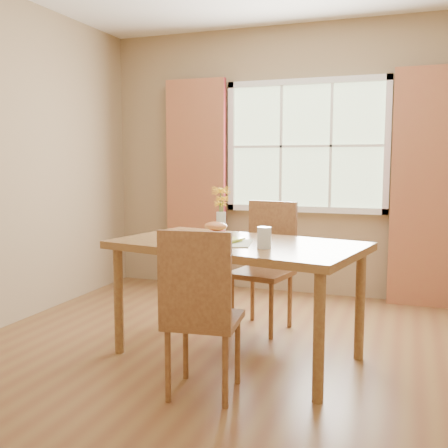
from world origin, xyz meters
TOP-DOWN VIEW (x-y plane):
  - room at (0.00, 0.00)m, footprint 4.24×3.84m
  - window at (0.00, 1.87)m, footprint 1.62×0.06m
  - curtain_left at (-1.15, 1.78)m, footprint 0.65×0.08m
  - curtain_right at (1.15, 1.78)m, footprint 0.65×0.08m
  - dining_table at (-0.10, -0.02)m, footprint 1.80×1.24m
  - chair_near at (-0.09, -0.72)m, footprint 0.45×0.45m
  - chair_far at (-0.08, 0.69)m, footprint 0.50×0.50m
  - placemat at (-0.20, -0.13)m, footprint 0.51×0.41m
  - plate at (-0.20, -0.09)m, footprint 0.31×0.31m
  - croissant_sandwich at (-0.21, -0.14)m, footprint 0.20×0.16m
  - water_glass at (0.14, -0.21)m, footprint 0.09×0.09m
  - flower_vase at (-0.30, 0.22)m, footprint 0.15×0.15m

SIDE VIEW (x-z plane):
  - chair_near at x=-0.09m, z-range 0.05..1.03m
  - chair_far at x=-0.08m, z-range 0.05..1.08m
  - dining_table at x=-0.10m, z-range 0.32..1.12m
  - placemat at x=-0.20m, z-range 0.80..0.81m
  - plate at x=-0.20m, z-range 0.81..0.82m
  - water_glass at x=0.14m, z-range 0.80..0.94m
  - croissant_sandwich at x=-0.21m, z-range 0.82..0.95m
  - flower_vase at x=-0.30m, z-range 0.84..1.20m
  - curtain_left at x=-1.15m, z-range 0.00..2.20m
  - curtain_right at x=1.15m, z-range 0.00..2.20m
  - room at x=0.00m, z-range -0.02..2.72m
  - window at x=0.00m, z-range 0.84..2.16m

